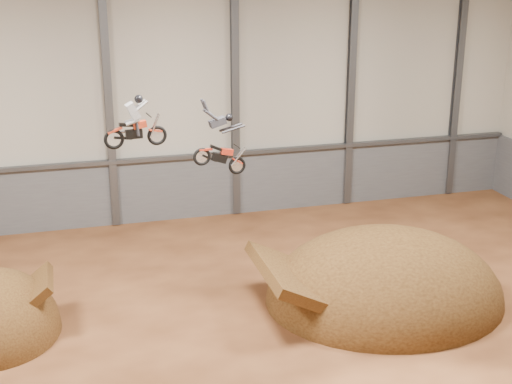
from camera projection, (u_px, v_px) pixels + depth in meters
floor at (246, 356)px, 25.82m from camera, size 40.00×40.00×0.00m
back_wall at (172, 93)px, 37.35m from camera, size 40.00×0.10×14.00m
lower_band_back at (176, 188)px, 38.91m from camera, size 39.80×0.18×3.50m
steel_rail at (176, 157)px, 38.20m from camera, size 39.80×0.35×0.20m
steel_column_2 at (108, 97)px, 36.32m from camera, size 0.40×0.36×13.90m
steel_column_3 at (235, 90)px, 38.01m from camera, size 0.40×0.36×13.90m
steel_column_4 at (351, 85)px, 39.71m from camera, size 0.40×0.36×13.90m
steel_column_5 at (457, 79)px, 41.40m from camera, size 0.40×0.36×13.90m
landing_ramp at (384, 298)px, 30.20m from camera, size 10.14×8.97×5.85m
fmx_rider_a at (135, 119)px, 25.37m from camera, size 2.35×1.08×2.06m
fmx_rider_b at (217, 138)px, 27.22m from camera, size 3.60×1.08×3.29m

